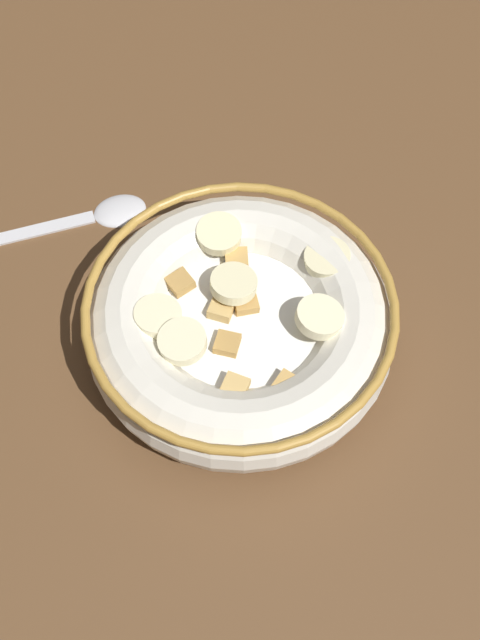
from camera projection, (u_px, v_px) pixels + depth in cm
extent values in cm
cube|color=brown|center=(240.00, 351.00, 56.12)|extent=(96.76, 96.76, 2.00)
cylinder|color=silver|center=(240.00, 342.00, 55.01)|extent=(10.59, 10.59, 0.60)
torus|color=silver|center=(240.00, 325.00, 53.19)|extent=(19.25, 19.25, 4.85)
torus|color=#B28438|center=(240.00, 307.00, 51.36)|extent=(19.27, 19.27, 0.60)
cylinder|color=white|center=(240.00, 319.00, 52.64)|extent=(16.34, 16.34, 0.40)
cube|color=#B78947|center=(253.00, 305.00, 52.59)|extent=(2.04, 2.03, 0.76)
cube|color=tan|center=(228.00, 286.00, 53.38)|extent=(2.09, 2.09, 0.83)
cube|color=tan|center=(237.00, 259.00, 54.24)|extent=(1.92, 1.93, 0.69)
cube|color=tan|center=(292.00, 413.00, 48.88)|extent=(2.04, 2.02, 0.80)
cube|color=#B78947|center=(233.00, 346.00, 51.15)|extent=(1.61, 1.63, 0.69)
cube|color=#B78947|center=(326.00, 249.00, 54.56)|extent=(1.45, 1.45, 0.66)
cube|color=tan|center=(224.00, 304.00, 52.63)|extent=(1.53, 1.59, 0.82)
cube|color=tan|center=(126.00, 301.00, 52.58)|extent=(2.06, 2.06, 0.71)
cube|color=#B78947|center=(180.00, 282.00, 53.27)|extent=(2.04, 2.05, 0.78)
cube|color=tan|center=(235.00, 387.00, 49.44)|extent=(1.47, 1.46, 0.68)
cube|color=#AD7F42|center=(220.00, 228.00, 55.71)|extent=(1.85, 1.85, 0.66)
cube|color=tan|center=(287.00, 386.00, 49.62)|extent=(1.76, 1.80, 0.79)
cylinder|color=#F4EABC|center=(320.00, 317.00, 50.87)|extent=(3.43, 3.44, 1.41)
cylinder|color=beige|center=(234.00, 284.00, 52.38)|extent=(3.13, 3.18, 1.12)
cylinder|color=#F4EABC|center=(158.00, 316.00, 51.29)|extent=(4.15, 4.16, 1.10)
cylinder|color=beige|center=(219.00, 234.00, 54.41)|extent=(4.00, 4.02, 1.07)
cylinder|color=#F4EABC|center=(182.00, 341.00, 50.14)|extent=(4.11, 4.13, 1.05)
cylinder|color=beige|center=(327.00, 258.00, 53.48)|extent=(3.88, 3.87, 1.05)
ellipsoid|color=silver|center=(119.00, 208.00, 60.54)|extent=(4.77, 4.63, 0.80)
cube|color=silver|center=(26.00, 232.00, 59.69)|extent=(8.18, 6.82, 0.36)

